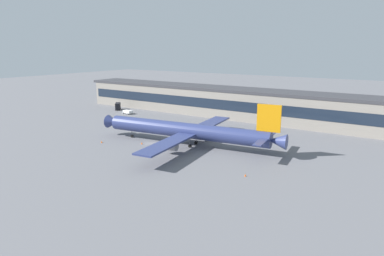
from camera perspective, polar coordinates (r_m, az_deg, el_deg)
name	(u,v)px	position (r m, az deg, el deg)	size (l,w,h in m)	color
ground_plane	(151,143)	(118.89, -6.74, -2.49)	(600.00, 600.00, 0.00)	slate
terminal_building	(229,102)	(163.82, 6.15, 4.24)	(166.13, 17.40, 13.52)	gray
airliner	(188,131)	(114.45, -0.69, -0.44)	(65.67, 56.89, 15.62)	navy
pushback_tractor	(128,112)	(173.22, -10.51, 2.65)	(5.08, 3.16, 1.75)	white
follow_me_car	(266,129)	(137.56, 12.06, -0.09)	(4.72, 4.00, 1.85)	#2651A5
stair_truck	(118,106)	(185.51, -12.07, 3.55)	(5.75, 6.10, 3.55)	black
traffic_cone_0	(102,142)	(122.42, -14.62, -2.21)	(0.55, 0.55, 0.69)	#F2590C
traffic_cone_1	(142,143)	(117.99, -8.25, -2.48)	(0.57, 0.57, 0.71)	#F2590C
traffic_cone_2	(245,175)	(89.33, 8.74, -7.65)	(0.50, 0.50, 0.63)	#F2590C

